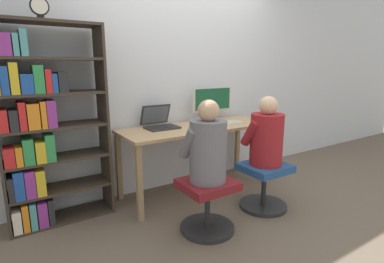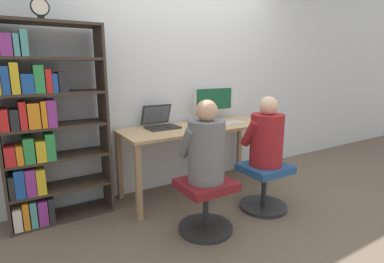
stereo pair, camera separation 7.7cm
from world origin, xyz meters
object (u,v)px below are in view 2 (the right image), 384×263
object	(u,v)px
bookshelf	(41,128)
desk_clock	(40,8)
office_chair_left	(264,184)
person_at_monitor	(266,136)
person_at_laptop	(206,147)
laptop	(160,123)
keyboard	(226,123)
desktop_monitor	(214,102)
office_chair_right	(206,202)

from	to	relation	value
bookshelf	desk_clock	xyz separation A→B (m)	(0.08, -0.08, 0.97)
office_chair_left	desk_clock	bearing A→B (deg)	156.97
person_at_monitor	person_at_laptop	xyz separation A→B (m)	(-0.73, -0.04, 0.01)
laptop	keyboard	world-z (taller)	laptop
person_at_laptop	desk_clock	bearing A→B (deg)	143.02
desktop_monitor	person_at_laptop	bearing A→B (deg)	-128.49
keyboard	office_chair_right	bearing A→B (deg)	-137.50
desk_clock	bookshelf	bearing A→B (deg)	138.03
laptop	bookshelf	size ratio (longest dim) A/B	0.19
person_at_monitor	desktop_monitor	bearing A→B (deg)	88.94
keyboard	desk_clock	size ratio (longest dim) A/B	2.59
keyboard	office_chair_right	xyz separation A→B (m)	(-0.71, -0.65, -0.51)
desk_clock	person_at_monitor	bearing A→B (deg)	-22.89
desktop_monitor	office_chair_right	bearing A→B (deg)	-128.33
laptop	office_chair_right	xyz separation A→B (m)	(-0.01, -0.89, -0.55)
office_chair_right	bookshelf	bearing A→B (deg)	142.45
keyboard	office_chair_left	bearing A→B (deg)	-88.80
bookshelf	desk_clock	size ratio (longest dim) A/B	10.96
laptop	bookshelf	xyz separation A→B (m)	(-1.15, -0.02, 0.07)
person_at_monitor	person_at_laptop	size ratio (longest dim) A/B	0.98
desktop_monitor	office_chair_right	xyz separation A→B (m)	(-0.74, -0.94, -0.72)
laptop	desk_clock	world-z (taller)	desk_clock
desk_clock	person_at_laptop	bearing A→B (deg)	-36.98
keyboard	bookshelf	bearing A→B (deg)	173.24
person_at_monitor	person_at_laptop	world-z (taller)	person_at_laptop
desk_clock	office_chair_right	bearing A→B (deg)	-37.17
office_chair_left	person_at_monitor	world-z (taller)	person_at_monitor
desktop_monitor	office_chair_left	size ratio (longest dim) A/B	1.17
bookshelf	desk_clock	world-z (taller)	desk_clock
desktop_monitor	office_chair_left	xyz separation A→B (m)	(-0.02, -0.90, -0.72)
office_chair_right	desk_clock	distance (m)	2.06
laptop	office_chair_right	distance (m)	1.04
laptop	desk_clock	size ratio (longest dim) A/B	2.07
desk_clock	keyboard	bearing A→B (deg)	-4.64
office_chair_left	person_at_laptop	size ratio (longest dim) A/B	0.69
laptop	person_at_monitor	bearing A→B (deg)	-49.65
bookshelf	desk_clock	bearing A→B (deg)	-41.97
keyboard	office_chair_left	xyz separation A→B (m)	(0.01, -0.61, -0.51)
office_chair_left	office_chair_right	distance (m)	0.73
keyboard	person_at_monitor	size ratio (longest dim) A/B	0.62
laptop	bookshelf	bearing A→B (deg)	-179.21
person_at_laptop	bookshelf	xyz separation A→B (m)	(-1.14, 0.87, 0.13)
person_at_monitor	person_at_laptop	distance (m)	0.73
keyboard	person_at_laptop	bearing A→B (deg)	-137.74
keyboard	person_at_monitor	xyz separation A→B (m)	(0.01, -0.61, -0.03)
desktop_monitor	person_at_monitor	xyz separation A→B (m)	(-0.02, -0.89, -0.24)
person_at_monitor	desk_clock	xyz separation A→B (m)	(-1.78, 0.75, 1.11)
desktop_monitor	office_chair_right	size ratio (longest dim) A/B	1.17
desktop_monitor	person_at_monitor	distance (m)	0.92
desktop_monitor	office_chair_left	distance (m)	1.15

